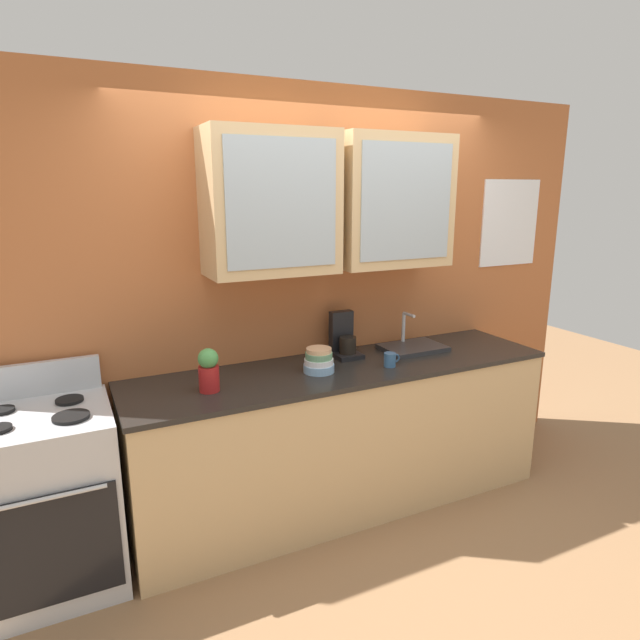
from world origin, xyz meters
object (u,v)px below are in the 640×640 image
(stove_range, at_px, (48,500))
(sink_faucet, at_px, (412,347))
(vase, at_px, (209,370))
(bowl_stack, at_px, (319,361))
(cup_near_sink, at_px, (390,360))
(coffee_maker, at_px, (344,340))

(stove_range, distance_m, sink_faucet, 2.33)
(sink_faucet, relative_size, vase, 1.73)
(sink_faucet, relative_size, bowl_stack, 2.24)
(bowl_stack, relative_size, vase, 0.77)
(stove_range, distance_m, cup_near_sink, 2.01)
(stove_range, relative_size, sink_faucet, 2.70)
(vase, relative_size, cup_near_sink, 2.23)
(stove_range, relative_size, cup_near_sink, 10.39)
(vase, distance_m, cup_near_sink, 1.11)
(coffee_maker, bearing_deg, sink_faucet, -10.26)
(vase, xyz_separation_m, cup_near_sink, (1.11, -0.08, -0.08))
(cup_near_sink, distance_m, coffee_maker, 0.36)
(stove_range, relative_size, bowl_stack, 6.03)
(stove_range, height_order, coffee_maker, coffee_maker)
(stove_range, distance_m, coffee_maker, 1.89)
(bowl_stack, relative_size, coffee_maker, 0.64)
(bowl_stack, distance_m, cup_near_sink, 0.45)
(bowl_stack, xyz_separation_m, vase, (-0.67, -0.02, 0.05))
(sink_faucet, distance_m, cup_near_sink, 0.41)
(bowl_stack, xyz_separation_m, cup_near_sink, (0.44, -0.10, -0.03))
(sink_faucet, xyz_separation_m, coffee_maker, (-0.48, 0.09, 0.09))
(stove_range, xyz_separation_m, cup_near_sink, (1.95, -0.13, 0.50))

